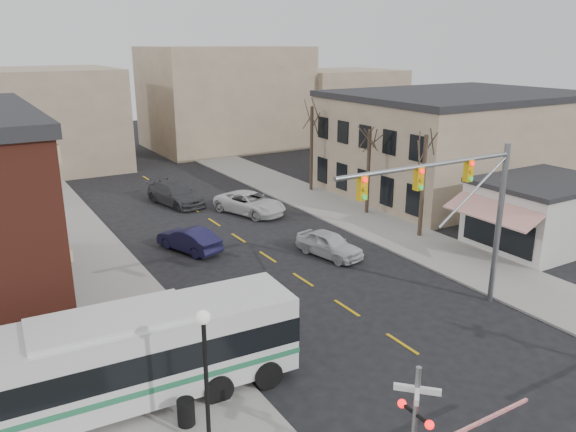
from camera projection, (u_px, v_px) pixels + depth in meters
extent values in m
plane|color=black|center=(436.00, 366.00, 22.59)|extent=(160.00, 160.00, 0.00)
cube|color=gray|center=(84.00, 255.00, 34.29)|extent=(5.00, 60.00, 0.12)
cube|color=gray|center=(337.00, 209.00, 43.62)|extent=(5.00, 60.00, 0.12)
cube|color=tan|center=(43.00, 210.00, 28.55)|extent=(0.10, 15.00, 0.50)
cube|color=tan|center=(32.00, 130.00, 27.34)|extent=(0.10, 15.00, 0.70)
cube|color=black|center=(49.00, 256.00, 29.29)|extent=(0.08, 13.00, 2.60)
cube|color=gray|center=(456.00, 144.00, 48.60)|extent=(20.00, 15.00, 8.00)
cube|color=#262628|center=(460.00, 95.00, 47.34)|extent=(20.30, 15.30, 0.50)
cube|color=beige|center=(541.00, 215.00, 35.60)|extent=(8.00, 6.00, 4.00)
cube|color=#262628|center=(546.00, 182.00, 34.96)|extent=(8.20, 6.20, 0.30)
cube|color=#B52916|center=(491.00, 211.00, 32.94)|extent=(1.68, 6.00, 0.87)
cylinder|color=#382B21|center=(423.00, 186.00, 36.55)|extent=(0.28, 0.28, 6.75)
cylinder|color=#382B21|center=(368.00, 172.00, 41.67)|extent=(0.28, 0.28, 6.30)
cylinder|color=#382B21|center=(311.00, 149.00, 48.19)|extent=(0.28, 0.28, 7.20)
cube|color=silver|center=(113.00, 360.00, 19.46)|extent=(13.30, 3.58, 2.95)
cube|color=black|center=(113.00, 355.00, 19.40)|extent=(13.34, 3.62, 0.99)
cube|color=#26734C|center=(115.00, 377.00, 19.66)|extent=(13.34, 3.62, 0.22)
cylinder|color=black|center=(117.00, 394.00, 19.87)|extent=(1.25, 2.91, 1.10)
cylinder|color=gray|center=(499.00, 225.00, 27.15)|extent=(0.28, 0.28, 8.00)
cylinder|color=gray|center=(430.00, 165.00, 23.69)|extent=(9.84, 0.20, 0.20)
cube|color=gold|center=(468.00, 170.00, 25.03)|extent=(0.35, 0.30, 1.00)
cube|color=gold|center=(419.00, 178.00, 23.56)|extent=(0.35, 0.30, 1.00)
cube|color=gold|center=(362.00, 188.00, 22.08)|extent=(0.35, 0.30, 1.00)
cylinder|color=gray|center=(414.00, 429.00, 15.88)|extent=(0.16, 0.16, 4.00)
cube|color=silver|center=(417.00, 389.00, 15.49)|extent=(1.00, 1.00, 0.18)
cube|color=silver|center=(417.00, 389.00, 15.49)|extent=(1.00, 1.00, 0.18)
sphere|color=#FF0C0C|center=(429.00, 425.00, 15.28)|extent=(0.26, 0.26, 0.26)
sphere|color=#FF0C0C|center=(402.00, 404.00, 16.18)|extent=(0.26, 0.26, 0.26)
cube|color=#FF0C0C|center=(475.00, 425.00, 17.42)|extent=(5.00, 0.10, 0.10)
cylinder|color=black|center=(207.00, 387.00, 17.21)|extent=(0.14, 0.14, 4.46)
sphere|color=silver|center=(203.00, 317.00, 16.50)|extent=(0.44, 0.44, 0.44)
cylinder|color=black|center=(186.00, 412.00, 18.85)|extent=(0.60, 0.60, 0.92)
imported|color=silver|center=(329.00, 244.00, 34.02)|extent=(2.73, 4.76, 1.53)
imported|color=#181637|center=(189.00, 239.00, 34.85)|extent=(3.02, 4.82, 1.50)
imported|color=silver|center=(250.00, 203.00, 42.51)|extent=(4.52, 6.41, 1.62)
imported|color=#37383C|center=(176.00, 194.00, 44.87)|extent=(3.68, 6.24, 1.70)
imported|color=#63564F|center=(171.00, 365.00, 20.97)|extent=(0.55, 0.69, 1.65)
imported|color=#343A5C|center=(127.00, 320.00, 24.31)|extent=(1.05, 1.03, 1.71)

